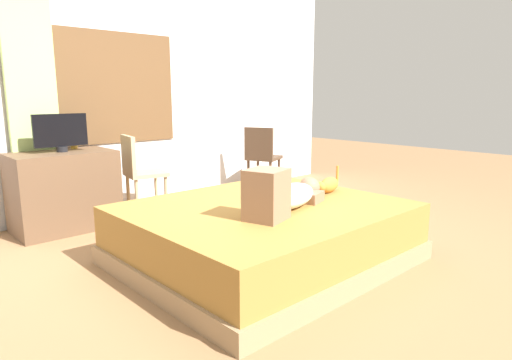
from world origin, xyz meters
The scene contains 11 objects.
ground_plane centered at (0.00, 0.00, 0.00)m, with size 16.00×16.00×0.00m, color olive.
back_wall_with_window centered at (0.00, 2.21, 1.45)m, with size 6.40×0.14×2.90m.
bed centered at (0.02, -0.06, 0.22)m, with size 1.99×1.72×0.44m.
person_lying centered at (0.02, -0.27, 0.56)m, with size 0.93×0.49×0.34m.
cat centered at (0.70, -0.13, 0.51)m, with size 0.35×0.16×0.21m.
desk centered at (-0.79, 1.82, 0.37)m, with size 0.90×0.56×0.74m.
tv_monitor centered at (-0.78, 1.82, 0.92)m, with size 0.48×0.10×0.35m.
cup centered at (-0.60, 1.99, 0.78)m, with size 0.06×0.06×0.08m, color gold.
chair_by_desk centered at (-0.08, 1.68, 0.51)m, with size 0.45×0.45×0.86m.
chair_spare centered at (1.62, 1.65, 0.51)m, with size 0.50×0.50×0.86m.
curtain_left centered at (-0.91, 2.10, 1.19)m, with size 0.44×0.06×2.38m, color #ADCC75.
Camera 1 is at (-2.23, -2.38, 1.26)m, focal length 30.98 mm.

